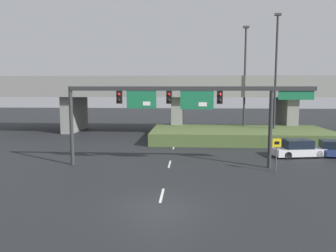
{
  "coord_description": "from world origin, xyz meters",
  "views": [
    {
      "loc": [
        1.41,
        -15.47,
        5.84
      ],
      "look_at": [
        0.0,
        7.3,
        3.19
      ],
      "focal_mm": 35.0,
      "sensor_mm": 36.0,
      "label": 1
    }
  ],
  "objects": [
    {
      "name": "overpass_bridge",
      "position": [
        0.0,
        28.3,
        5.11
      ],
      "size": [
        49.76,
        8.81,
        7.33
      ],
      "color": "gray",
      "rests_on": "ground"
    },
    {
      "name": "highway_light_pole_far",
      "position": [
        11.1,
        21.98,
        7.34
      ],
      "size": [
        0.7,
        0.36,
        13.94
      ],
      "color": "#2D2D30",
      "rests_on": "ground"
    },
    {
      "name": "lane_markings",
      "position": [
        0.0,
        12.94,
        0.0
      ],
      "size": [
        0.14,
        24.61,
        0.01
      ],
      "color": "silver",
      "rests_on": "ground"
    },
    {
      "name": "speed_limit_sign",
      "position": [
        7.54,
        7.26,
        1.58
      ],
      "size": [
        0.6,
        0.11,
        2.43
      ],
      "color": "#4C4C4C",
      "rests_on": "ground"
    },
    {
      "name": "highway_light_pole_near",
      "position": [
        8.18,
        24.76,
        6.94
      ],
      "size": [
        0.7,
        0.36,
        13.14
      ],
      "color": "#2D2D30",
      "rests_on": "ground"
    },
    {
      "name": "signal_gantry",
      "position": [
        1.05,
        8.57,
        4.91
      ],
      "size": [
        18.04,
        0.44,
        5.96
      ],
      "color": "#2D2D30",
      "rests_on": "ground"
    },
    {
      "name": "grass_embankment",
      "position": [
        7.2,
        21.17,
        0.64
      ],
      "size": [
        19.55,
        9.27,
        1.27
      ],
      "color": "#4C6033",
      "rests_on": "ground"
    },
    {
      "name": "ground_plane",
      "position": [
        0.0,
        0.0,
        0.0
      ],
      "size": [
        160.0,
        160.0,
        0.0
      ],
      "primitive_type": "plane",
      "color": "black"
    },
    {
      "name": "parked_sedan_near_right",
      "position": [
        10.8,
        12.64,
        0.68
      ],
      "size": [
        4.65,
        2.56,
        1.49
      ],
      "rotation": [
        0.0,
        0.0,
        0.17
      ],
      "color": "silver",
      "rests_on": "ground"
    }
  ]
}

